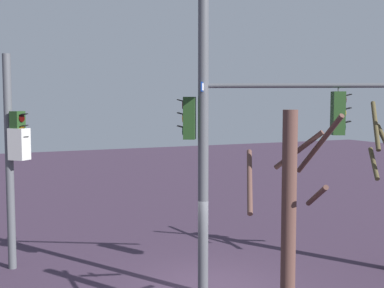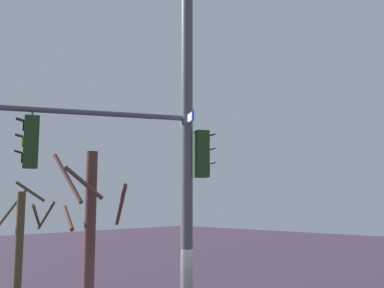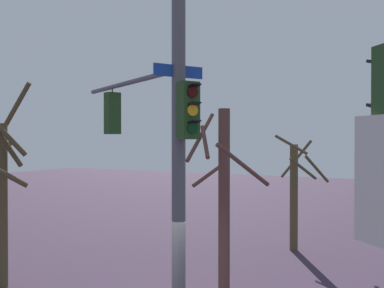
{
  "view_description": "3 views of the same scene",
  "coord_description": "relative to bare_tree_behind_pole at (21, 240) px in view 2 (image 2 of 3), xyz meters",
  "views": [
    {
      "loc": [
        -12.45,
        6.19,
        5.15
      ],
      "look_at": [
        -0.27,
        0.65,
        4.01
      ],
      "focal_mm": 48.66,
      "sensor_mm": 36.0,
      "label": 1
    },
    {
      "loc": [
        6.71,
        -6.9,
        3.56
      ],
      "look_at": [
        -0.08,
        0.28,
        4.87
      ],
      "focal_mm": 40.75,
      "sensor_mm": 36.0,
      "label": 2
    },
    {
      "loc": [
        7.18,
        4.63,
        4.13
      ],
      "look_at": [
        -0.36,
        0.61,
        4.03
      ],
      "focal_mm": 40.66,
      "sensor_mm": 36.0,
      "label": 3
    }
  ],
  "objects": [
    {
      "name": "main_signal_pole_assembly",
      "position": [
        8.32,
        -0.63,
        3.01
      ],
      "size": [
        5.34,
        4.94,
        9.87
      ],
      "rotation": [
        0.0,
        0.0,
        4.2
      ],
      "color": "#4C4F54",
      "rests_on": "ground"
    },
    {
      "name": "bare_tree_behind_pole",
      "position": [
        0.0,
        0.0,
        0.0
      ],
      "size": [
        1.85,
        1.79,
        4.29
      ],
      "color": "#4A432A",
      "rests_on": "ground"
    },
    {
      "name": "bare_tree_across_street",
      "position": [
        5.22,
        -0.6,
        0.46
      ],
      "size": [
        1.98,
        2.0,
        4.95
      ],
      "color": "#52362F",
      "rests_on": "ground"
    }
  ]
}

